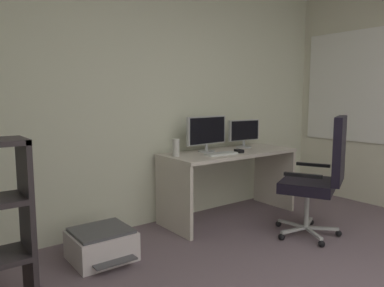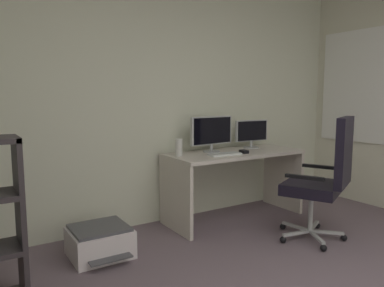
# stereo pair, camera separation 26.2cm
# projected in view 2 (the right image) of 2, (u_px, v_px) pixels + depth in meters

# --- Properties ---
(wall_back) EXTENTS (4.94, 0.10, 2.61)m
(wall_back) POSITION_uv_depth(u_px,v_px,m) (154.00, 97.00, 3.79)
(wall_back) COLOR silver
(wall_back) RESTS_ON ground
(window_pane) EXTENTS (0.01, 1.46, 1.28)m
(window_pane) POSITION_uv_depth(u_px,v_px,m) (380.00, 86.00, 4.30)
(window_pane) COLOR white
(window_frame) EXTENTS (0.02, 1.54, 1.36)m
(window_frame) POSITION_uv_depth(u_px,v_px,m) (379.00, 86.00, 4.29)
(window_frame) COLOR white
(desk) EXTENTS (1.50, 0.62, 0.73)m
(desk) POSITION_uv_depth(u_px,v_px,m) (234.00, 169.00, 3.95)
(desk) COLOR beige
(desk) RESTS_ON ground
(monitor_main) EXTENTS (0.53, 0.18, 0.38)m
(monitor_main) POSITION_uv_depth(u_px,v_px,m) (212.00, 132.00, 3.88)
(monitor_main) COLOR #B2B5B7
(monitor_main) RESTS_ON desk
(monitor_secondary) EXTENTS (0.43, 0.18, 0.32)m
(monitor_secondary) POSITION_uv_depth(u_px,v_px,m) (251.00, 132.00, 4.18)
(monitor_secondary) COLOR #B2B5B7
(monitor_secondary) RESTS_ON desk
(keyboard) EXTENTS (0.35, 0.15, 0.02)m
(keyboard) POSITION_uv_depth(u_px,v_px,m) (225.00, 154.00, 3.69)
(keyboard) COLOR silver
(keyboard) RESTS_ON desk
(computer_mouse) EXTENTS (0.07, 0.11, 0.03)m
(computer_mouse) POSITION_uv_depth(u_px,v_px,m) (244.00, 152.00, 3.81)
(computer_mouse) COLOR black
(computer_mouse) RESTS_ON desk
(desktop_speaker) EXTENTS (0.07, 0.07, 0.17)m
(desktop_speaker) POSITION_uv_depth(u_px,v_px,m) (179.00, 147.00, 3.63)
(desktop_speaker) COLOR silver
(desktop_speaker) RESTS_ON desk
(office_chair) EXTENTS (0.68, 0.70, 1.14)m
(office_chair) POSITION_uv_depth(u_px,v_px,m) (325.00, 175.00, 3.31)
(office_chair) COLOR #B7BABC
(office_chair) RESTS_ON ground
(printer) EXTENTS (0.48, 0.52, 0.25)m
(printer) POSITION_uv_depth(u_px,v_px,m) (100.00, 241.00, 3.05)
(printer) COLOR silver
(printer) RESTS_ON ground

